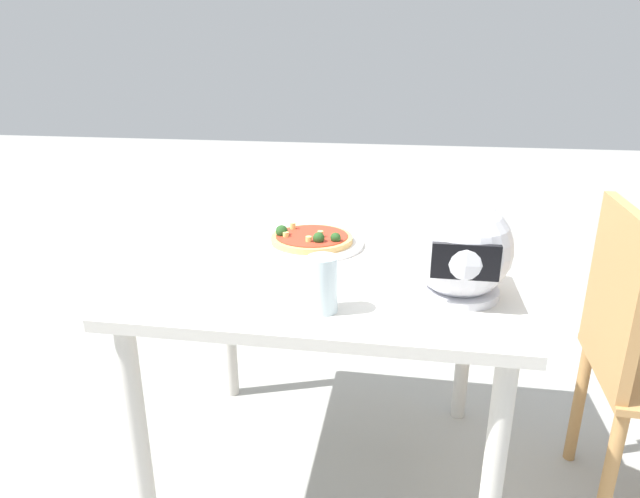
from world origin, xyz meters
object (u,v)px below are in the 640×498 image
pizza (311,238)px  drinking_glass (323,284)px  dining_table (329,296)px  motorcycle_helmet (461,251)px

pizza → drinking_glass: 0.46m
pizza → dining_table: bearing=115.6°
pizza → motorcycle_helmet: motorcycle_helmet is taller
dining_table → motorcycle_helmet: bearing=158.0°
motorcycle_helmet → drinking_glass: bearing=24.2°
motorcycle_helmet → drinking_glass: (0.31, 0.14, -0.05)m
dining_table → drinking_glass: bearing=95.4°
pizza → motorcycle_helmet: (-0.42, 0.31, 0.09)m
dining_table → pizza: (0.08, -0.17, 0.11)m
drinking_glass → motorcycle_helmet: bearing=-155.8°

